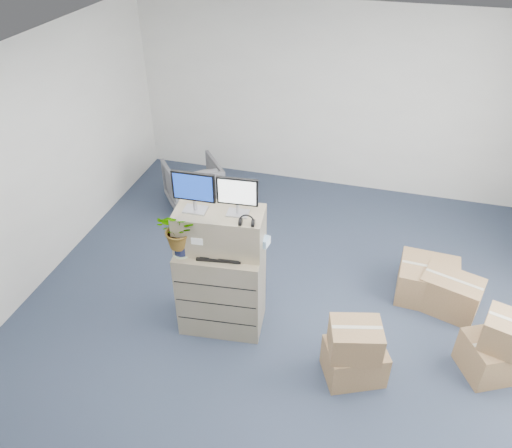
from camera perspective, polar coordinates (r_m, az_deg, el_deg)
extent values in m
plane|color=#253043|center=(5.61, 2.04, -12.84)|extent=(7.00, 7.00, 0.00)
cube|color=silver|center=(7.73, 8.67, 13.84)|extent=(6.00, 0.02, 2.80)
cube|color=gray|center=(5.42, -3.95, -7.28)|extent=(0.93, 0.63, 1.03)
cube|color=gray|center=(5.00, -4.16, -0.68)|extent=(0.92, 0.53, 0.44)
cube|color=#99999E|center=(4.91, -6.94, 1.64)|extent=(0.23, 0.17, 0.02)
cylinder|color=#99999E|center=(4.88, -6.99, 2.21)|extent=(0.04, 0.04, 0.10)
cube|color=black|center=(4.77, -7.16, 4.26)|extent=(0.43, 0.05, 0.30)
cube|color=navy|center=(4.76, -7.23, 4.16)|extent=(0.39, 0.02, 0.26)
cube|color=#99999E|center=(4.83, -2.08, 1.26)|extent=(0.22, 0.17, 0.01)
cylinder|color=#99999E|center=(4.80, -2.10, 1.80)|extent=(0.03, 0.03, 0.10)
cube|color=black|center=(4.70, -2.15, 3.74)|extent=(0.40, 0.06, 0.29)
cube|color=white|center=(4.68, -2.19, 3.64)|extent=(0.36, 0.04, 0.25)
torus|color=black|center=(4.66, -1.06, 0.34)|extent=(0.15, 0.03, 0.15)
cube|color=black|center=(5.00, -4.15, -3.65)|extent=(0.47, 0.25, 0.02)
ellipsoid|color=silver|center=(4.97, -0.55, -3.74)|extent=(0.10, 0.07, 0.03)
cylinder|color=gray|center=(5.04, -2.84, -1.78)|extent=(0.06, 0.06, 0.23)
cube|color=silver|center=(5.13, -4.96, -2.57)|extent=(0.07, 0.06, 0.02)
cube|color=black|center=(5.09, -5.00, -1.93)|extent=(0.06, 0.03, 0.12)
cube|color=black|center=(5.11, -0.65, -2.34)|extent=(0.21, 0.17, 0.06)
cube|color=#3A7DC6|center=(5.04, 0.15, -1.83)|extent=(0.26, 0.15, 0.09)
cylinder|color=#9FB491|center=(5.09, -8.43, -3.24)|extent=(0.20, 0.20, 0.02)
cylinder|color=black|center=(5.05, -8.50, -2.59)|extent=(0.17, 0.17, 0.13)
imported|color=#18541A|center=(4.94, -8.68, -0.99)|extent=(0.45, 0.48, 0.34)
imported|color=#58585C|center=(7.53, -7.18, 4.77)|extent=(1.03, 1.02, 0.78)
cube|color=brown|center=(5.24, 11.16, -15.13)|extent=(0.70, 0.63, 0.39)
cube|color=brown|center=(5.69, 25.57, -13.41)|extent=(0.73, 0.69, 0.42)
cube|color=brown|center=(6.27, 18.98, -6.19)|extent=(0.70, 0.64, 0.44)
cube|color=brown|center=(4.93, 11.27, -12.84)|extent=(0.56, 0.49, 0.33)
cube|color=brown|center=(5.40, 26.86, -11.12)|extent=(0.53, 0.50, 0.34)
cube|color=brown|center=(6.16, 21.25, -7.51)|extent=(0.74, 0.59, 0.46)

